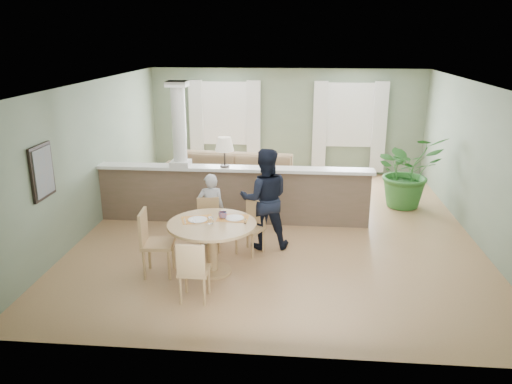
# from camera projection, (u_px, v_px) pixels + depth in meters

# --- Properties ---
(ground) EXTENTS (8.00, 8.00, 0.00)m
(ground) POSITION_uv_depth(u_px,v_px,m) (279.00, 227.00, 9.51)
(ground) COLOR tan
(ground) RESTS_ON ground
(room_shell) EXTENTS (7.02, 8.02, 2.71)m
(room_shell) POSITION_uv_depth(u_px,v_px,m) (280.00, 127.00, 9.57)
(room_shell) COLOR gray
(room_shell) RESTS_ON ground
(pony_wall) EXTENTS (5.32, 0.38, 2.70)m
(pony_wall) POSITION_uv_depth(u_px,v_px,m) (229.00, 187.00, 9.57)
(pony_wall) COLOR brown
(pony_wall) RESTS_ON ground
(sofa) EXTENTS (3.42, 1.56, 0.97)m
(sofa) POSITION_uv_depth(u_px,v_px,m) (232.00, 179.00, 10.94)
(sofa) COLOR #825F47
(sofa) RESTS_ON ground
(houseplant) EXTENTS (1.73, 1.62, 1.55)m
(houseplant) POSITION_uv_depth(u_px,v_px,m) (407.00, 171.00, 10.45)
(houseplant) COLOR #2F6D2B
(houseplant) RESTS_ON ground
(dining_table) EXTENTS (1.34, 1.34, 0.91)m
(dining_table) POSITION_uv_depth(u_px,v_px,m) (212.00, 233.00, 7.53)
(dining_table) COLOR tan
(dining_table) RESTS_ON ground
(chair_far_boy) EXTENTS (0.46, 0.46, 0.87)m
(chair_far_boy) POSITION_uv_depth(u_px,v_px,m) (209.00, 221.00, 8.46)
(chair_far_boy) COLOR tan
(chair_far_boy) RESTS_ON ground
(chair_far_man) EXTENTS (0.54, 0.54, 0.88)m
(chair_far_man) POSITION_uv_depth(u_px,v_px,m) (252.00, 224.00, 8.30)
(chair_far_man) COLOR tan
(chair_far_man) RESTS_ON ground
(chair_near) EXTENTS (0.41, 0.41, 0.89)m
(chair_near) POSITION_uv_depth(u_px,v_px,m) (193.00, 269.00, 6.72)
(chair_near) COLOR tan
(chair_near) RESTS_ON ground
(chair_side) EXTENTS (0.50, 0.50, 1.02)m
(chair_side) POSITION_uv_depth(u_px,v_px,m) (152.00, 240.00, 7.49)
(chair_side) COLOR tan
(chair_side) RESTS_ON ground
(child_person) EXTENTS (0.52, 0.40, 1.27)m
(child_person) POSITION_uv_depth(u_px,v_px,m) (211.00, 209.00, 8.59)
(child_person) COLOR #ABABB0
(child_person) RESTS_ON ground
(man_person) EXTENTS (0.92, 0.76, 1.73)m
(man_person) POSITION_uv_depth(u_px,v_px,m) (265.00, 199.00, 8.40)
(man_person) COLOR black
(man_person) RESTS_ON ground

